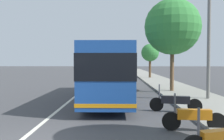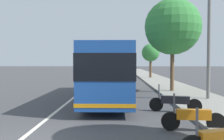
{
  "view_description": "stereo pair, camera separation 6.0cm",
  "coord_description": "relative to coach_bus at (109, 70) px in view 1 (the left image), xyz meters",
  "views": [
    {
      "loc": [
        -5.69,
        -2.85,
        2.33
      ],
      "look_at": [
        9.2,
        -2.48,
        1.79
      ],
      "focal_mm": 37.23,
      "sensor_mm": 36.0,
      "label": 1
    },
    {
      "loc": [
        -5.69,
        -2.91,
        2.33
      ],
      "look_at": [
        9.2,
        -2.48,
        1.79
      ],
      "focal_mm": 37.23,
      "sensor_mm": 36.0,
      "label": 2
    }
  ],
  "objects": [
    {
      "name": "coach_bus",
      "position": [
        0.0,
        0.0,
        0.0
      ],
      "size": [
        10.58,
        2.56,
        3.16
      ],
      "rotation": [
        0.0,
        0.0,
        0.01
      ],
      "color": "#1E4C9E",
      "rests_on": "ground"
    },
    {
      "name": "motorcycle_angled",
      "position": [
        -3.55,
        -3.15,
        -1.31
      ],
      "size": [
        0.52,
        2.33,
        1.27
      ],
      "rotation": [
        0.0,
        0.0,
        1.38
      ],
      "color": "black",
      "rests_on": "ground"
    },
    {
      "name": "car_behind_bus",
      "position": [
        20.59,
        -0.07,
        -1.12
      ],
      "size": [
        4.19,
        1.87,
        1.4
      ],
      "rotation": [
        0.0,
        0.0,
        0.01
      ],
      "color": "navy",
      "rests_on": "ground"
    },
    {
      "name": "lane_divider_line",
      "position": [
        1.47,
        2.34,
        -1.79
      ],
      "size": [
        110.0,
        0.16,
        0.01
      ],
      "primitive_type": "cube",
      "color": "silver",
      "rests_on": "ground"
    },
    {
      "name": "roadside_tree_mid_block",
      "position": [
        3.31,
        -4.59,
        3.12
      ],
      "size": [
        4.17,
        4.17,
        7.01
      ],
      "color": "brown",
      "rests_on": "ground"
    },
    {
      "name": "roadside_tree_far_block",
      "position": [
        17.88,
        -4.95,
        1.73
      ],
      "size": [
        2.42,
        2.42,
        4.78
      ],
      "color": "brown",
      "rests_on": "ground"
    },
    {
      "name": "sidewalk_curb",
      "position": [
        1.47,
        -5.3,
        -1.72
      ],
      "size": [
        110.0,
        3.6,
        0.14
      ],
      "primitive_type": "cube",
      "color": "gray",
      "rests_on": "ground"
    },
    {
      "name": "motorcycle_nearest_curb",
      "position": [
        -6.46,
        -3.06,
        -1.32
      ],
      "size": [
        0.31,
        2.11,
        1.26
      ],
      "rotation": [
        0.0,
        0.0,
        1.51
      ],
      "color": "black",
      "rests_on": "ground"
    },
    {
      "name": "car_far_distant",
      "position": [
        34.31,
        4.77,
        -1.13
      ],
      "size": [
        4.35,
        1.85,
        1.37
      ],
      "rotation": [
        0.0,
        0.0,
        3.16
      ],
      "color": "black",
      "rests_on": "ground"
    },
    {
      "name": "utility_pole",
      "position": [
        -0.37,
        -5.88,
        2.19
      ],
      "size": [
        0.2,
        0.2,
        7.96
      ],
      "primitive_type": "cylinder",
      "color": "slate",
      "rests_on": "ground"
    }
  ]
}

